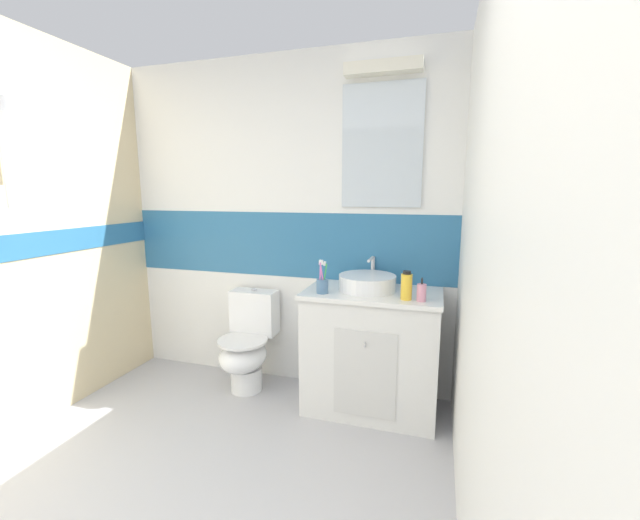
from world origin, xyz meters
TOP-DOWN VIEW (x-y plane):
  - ground_plane at (0.00, 1.20)m, footprint 3.20×3.48m
  - wall_back_tiled at (0.01, 2.45)m, footprint 3.20×0.20m
  - wall_right_plain at (1.35, 1.20)m, footprint 0.10×3.48m
  - vanity_cabinet at (0.75, 2.14)m, footprint 0.91×0.54m
  - sink_basin at (0.71, 2.16)m, footprint 0.38×0.43m
  - toilet at (-0.20, 2.15)m, footprint 0.37×0.50m
  - toothbrush_cup at (0.44, 1.99)m, footprint 0.08×0.08m
  - soap_dispenser at (1.07, 1.98)m, footprint 0.06×0.06m
  - mouthwash_bottle at (0.98, 1.99)m, footprint 0.07×0.07m

SIDE VIEW (x-z plane):
  - ground_plane at x=0.00m, z-range -0.04..0.00m
  - toilet at x=-0.20m, z-range -0.03..0.73m
  - vanity_cabinet at x=0.75m, z-range 0.00..0.85m
  - soap_dispenser at x=1.07m, z-range 0.83..0.98m
  - sink_basin at x=0.71m, z-range 0.80..1.01m
  - toothbrush_cup at x=0.44m, z-range 0.80..1.02m
  - mouthwash_bottle at x=0.98m, z-range 0.85..1.03m
  - wall_right_plain at x=1.35m, z-range 0.00..2.50m
  - wall_back_tiled at x=0.01m, z-range 0.01..2.51m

